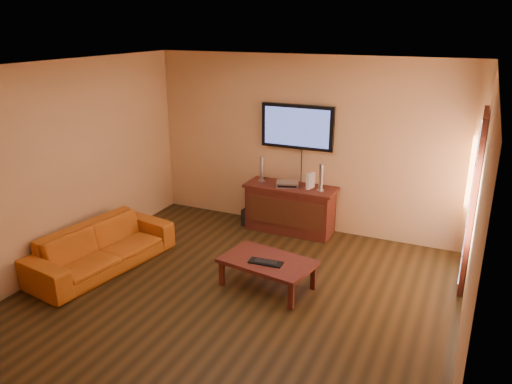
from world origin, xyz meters
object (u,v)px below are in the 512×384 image
Objects in this scene: coffee_table at (267,263)px; sofa at (101,241)px; game_console at (310,181)px; subwoofer at (252,217)px; media_console at (290,208)px; speaker_right at (321,179)px; television at (297,127)px; keyboard at (266,262)px; speaker_left at (262,170)px; av_receiver at (287,184)px; bottle at (254,225)px.

coffee_table is 2.26m from sofa.
game_console is 0.88× the size of subwoofer.
coffee_table reaches higher than subwoofer.
media_console is 0.71× the size of sofa.
speaker_right is 1.72× the size of game_console.
speaker_right is 1.51× the size of subwoofer.
keyboard is at bearing -79.34° from television.
coffee_table is at bearing -79.27° from television.
subwoofer is (-0.95, -0.04, -0.73)m from game_console.
speaker_left is 0.50m from av_receiver.
media_console is at bearing 30.36° from av_receiver.
sofa is 7.40× the size of subwoofer.
coffee_table is 3.04× the size of speaker_left.
coffee_table is (0.38, -2.01, -1.30)m from television.
bottle is (-0.49, -0.17, -0.69)m from av_receiver.
av_receiver is 0.89m from subwoofer.
av_receiver is 1.76× the size of bottle.
sofa reaches higher than media_console.
sofa is 2.26m from keyboard.
sofa is at bearing -129.79° from media_console.
speaker_left is (-0.51, 0.04, 0.55)m from media_console.
bottle is at bearing -150.96° from game_console.
television is 1.64m from subwoofer.
speaker_left reaches higher than coffee_table.
coffee_table is (0.38, -1.78, -0.04)m from media_console.
speaker_left is at bearing 175.53° from media_console.
av_receiver is at bearing -130.79° from media_console.
av_receiver is at bearing -156.07° from game_console.
bottle is at bearing -93.13° from speaker_left.
speaker_left is at bearing -159.71° from television.
television is 3.45× the size of av_receiver.
speaker_right is at bearing -3.36° from speaker_left.
subwoofer is at bearing 119.32° from keyboard.
keyboard is at bearing -92.80° from speaker_right.
keyboard reaches higher than subwoofer.
sofa is at bearing -120.72° from game_console.
speaker_right is 2.14× the size of bottle.
keyboard is (0.01, -0.09, 0.06)m from coffee_table.
subwoofer is at bearing -178.30° from media_console.
game_console is 1.96m from keyboard.
media_console is 3.33× the size of keyboard.
coffee_table is at bearing -70.15° from sofa.
subwoofer is (1.19, 2.19, -0.26)m from sofa.
av_receiver is at bearing -177.41° from speaker_right.
subwoofer is (-0.65, -0.02, -0.24)m from media_console.
keyboard is at bearing -78.07° from media_console.
speaker_right is at bearing 4.29° from subwoofer.
speaker_left reaches higher than av_receiver.
keyboard is (1.04, -1.85, 0.25)m from subwoofer.
game_console is (0.31, 0.02, 0.49)m from media_console.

